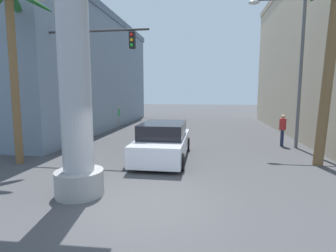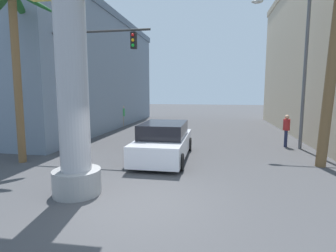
# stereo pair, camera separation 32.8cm
# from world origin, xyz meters

# --- Properties ---
(ground_plane) EXTENTS (87.45, 87.45, 0.00)m
(ground_plane) POSITION_xyz_m (0.00, 10.00, 0.00)
(ground_plane) COLOR #424244
(building_left) EXTENTS (8.49, 19.44, 8.86)m
(building_left) POSITION_xyz_m (-9.86, 13.75, 4.44)
(building_left) COLOR slate
(building_left) RESTS_ON ground
(neon_sign_pole) EXTENTS (2.79, 1.33, 10.56)m
(neon_sign_pole) POSITION_xyz_m (-1.99, 0.36, 4.63)
(neon_sign_pole) COLOR #9E9EA3
(neon_sign_pole) RESTS_ON ground
(street_lamp) EXTENTS (2.74, 0.28, 7.50)m
(street_lamp) POSITION_xyz_m (5.66, 7.82, 4.54)
(street_lamp) COLOR #59595E
(street_lamp) RESTS_ON ground
(traffic_light_mast) EXTENTS (5.11, 0.32, 5.65)m
(traffic_light_mast) POSITION_xyz_m (-4.48, 5.21, 4.01)
(traffic_light_mast) COLOR #333333
(traffic_light_mast) RESTS_ON ground
(car_lead) EXTENTS (2.10, 4.80, 1.56)m
(car_lead) POSITION_xyz_m (-0.35, 4.72, 0.74)
(car_lead) COLOR black
(car_lead) RESTS_ON ground
(palm_tree_near_right) EXTENTS (2.40, 2.30, 7.12)m
(palm_tree_near_right) POSITION_xyz_m (5.98, 4.52, 4.29)
(palm_tree_near_right) COLOR brown
(palm_tree_near_right) RESTS_ON ground
(palm_tree_near_left) EXTENTS (3.02, 2.95, 6.76)m
(palm_tree_near_left) POSITION_xyz_m (-5.95, 3.06, 4.66)
(palm_tree_near_left) COLOR brown
(palm_tree_near_left) RESTS_ON ground
(pedestrian_far_left) EXTENTS (0.42, 0.42, 1.72)m
(pedestrian_far_left) POSITION_xyz_m (-5.76, 14.51, 1.00)
(pedestrian_far_left) COLOR gray
(pedestrian_far_left) RESTS_ON ground
(pedestrian_mid_right) EXTENTS (0.38, 0.38, 1.69)m
(pedestrian_mid_right) POSITION_xyz_m (5.47, 8.17, 0.99)
(pedestrian_mid_right) COLOR #1E233F
(pedestrian_mid_right) RESTS_ON ground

